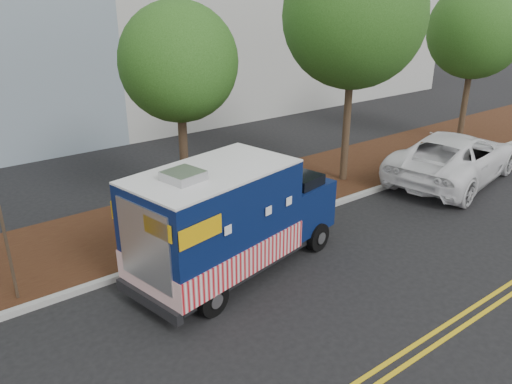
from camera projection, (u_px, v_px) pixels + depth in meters
ground at (252, 265)px, 12.75m from camera, size 120.00×120.00×0.00m
curb at (221, 242)px, 13.75m from camera, size 120.00×0.18×0.15m
mulch_strip at (184, 216)px, 15.30m from camera, size 120.00×4.00×0.15m
centerline_near at (392, 360)px, 9.46m from camera, size 120.00×0.10×0.01m
centerline_far at (403, 367)px, 9.27m from camera, size 120.00×0.10×0.01m
tree_b at (179, 63)px, 13.94m from camera, size 3.37×3.37×6.34m
tree_c at (354, 16)px, 16.06m from camera, size 4.68×4.68×8.09m
tree_d at (476, 31)px, 21.08m from camera, size 4.05×4.05×6.97m
sign_post at (9, 256)px, 10.74m from camera, size 0.06×0.06×2.40m
food_truck at (229, 222)px, 11.94m from camera, size 6.00×3.15×3.01m
white_car at (454, 157)px, 18.15m from camera, size 6.84×4.11×1.78m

